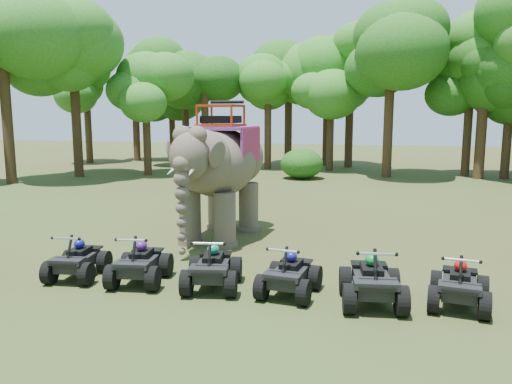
% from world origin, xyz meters
% --- Properties ---
extents(ground, '(110.00, 110.00, 0.00)m').
position_xyz_m(ground, '(0.00, 0.00, 0.00)').
color(ground, '#47381E').
rests_on(ground, ground).
extents(elephant, '(2.75, 5.43, 4.41)m').
position_xyz_m(elephant, '(-1.71, 3.44, 2.21)').
color(elephant, '#4E4238').
rests_on(elephant, ground).
extents(atv_0, '(1.31, 1.69, 1.16)m').
position_xyz_m(atv_0, '(-3.92, -1.36, 0.58)').
color(atv_0, black).
rests_on(atv_0, ground).
extents(atv_1, '(1.41, 1.79, 1.23)m').
position_xyz_m(atv_1, '(-2.25, -1.33, 0.61)').
color(atv_1, black).
rests_on(atv_1, ground).
extents(atv_2, '(1.50, 1.87, 1.25)m').
position_xyz_m(atv_2, '(-0.44, -1.30, 0.63)').
color(atv_2, black).
rests_on(atv_2, ground).
extents(atv_3, '(1.35, 1.73, 1.19)m').
position_xyz_m(atv_3, '(1.36, -1.29, 0.59)').
color(atv_3, black).
rests_on(atv_3, ground).
extents(atv_4, '(1.50, 1.92, 1.31)m').
position_xyz_m(atv_4, '(3.16, -1.46, 0.65)').
color(atv_4, black).
rests_on(atv_4, ground).
extents(atv_5, '(1.41, 1.78, 1.20)m').
position_xyz_m(atv_5, '(4.94, -1.19, 0.60)').
color(atv_5, black).
rests_on(atv_5, ground).
extents(tree_0, '(5.03, 5.03, 7.19)m').
position_xyz_m(tree_0, '(0.00, 24.09, 3.59)').
color(tree_0, '#195114').
rests_on(tree_0, ground).
extents(tree_1, '(6.84, 6.84, 9.77)m').
position_xyz_m(tree_1, '(3.91, 21.04, 4.88)').
color(tree_1, '#195114').
rests_on(tree_1, ground).
extents(tree_2, '(5.55, 5.55, 7.93)m').
position_xyz_m(tree_2, '(8.92, 22.80, 3.96)').
color(tree_2, '#195114').
rests_on(tree_2, ground).
extents(tree_26, '(6.76, 6.76, 9.65)m').
position_xyz_m(tree_26, '(-17.42, 12.86, 4.83)').
color(tree_26, '#195114').
rests_on(tree_26, ground).
extents(tree_27, '(6.64, 6.64, 9.48)m').
position_xyz_m(tree_27, '(-15.48, 16.71, 4.74)').
color(tree_27, '#195114').
rests_on(tree_27, ground).
extents(tree_28, '(4.90, 4.90, 7.00)m').
position_xyz_m(tree_28, '(-11.49, 18.51, 3.50)').
color(tree_28, '#195114').
rests_on(tree_28, ground).
extents(tree_29, '(5.48, 5.48, 7.83)m').
position_xyz_m(tree_29, '(-8.91, 22.75, 3.92)').
color(tree_29, '#195114').
rests_on(tree_29, ground).
extents(tree_30, '(4.98, 4.98, 7.12)m').
position_xyz_m(tree_30, '(-4.54, 24.08, 3.56)').
color(tree_30, '#195114').
rests_on(tree_30, ground).
extents(tree_31, '(6.24, 6.24, 8.92)m').
position_xyz_m(tree_31, '(-11.41, 25.30, 4.46)').
color(tree_31, '#195114').
rests_on(tree_31, ground).
extents(tree_32, '(7.65, 7.65, 10.93)m').
position_xyz_m(tree_32, '(9.49, 21.42, 5.47)').
color(tree_32, '#195114').
rests_on(tree_32, ground).
extents(tree_34, '(5.73, 5.73, 8.19)m').
position_xyz_m(tree_34, '(-19.75, 24.92, 4.09)').
color(tree_34, '#195114').
rests_on(tree_34, ground).
extents(tree_35, '(6.52, 6.52, 9.31)m').
position_xyz_m(tree_35, '(-16.83, 27.62, 4.66)').
color(tree_35, '#195114').
rests_on(tree_35, ground).
extents(tree_37, '(6.66, 6.66, 9.51)m').
position_xyz_m(tree_37, '(-3.58, 27.31, 4.75)').
color(tree_37, '#195114').
rests_on(tree_37, ground).
extents(tree_38, '(5.56, 5.56, 7.94)m').
position_xyz_m(tree_38, '(11.09, 21.89, 3.97)').
color(tree_38, '#195114').
rests_on(tree_38, ground).
extents(tree_40, '(6.70, 6.70, 9.57)m').
position_xyz_m(tree_40, '(1.20, 26.50, 4.79)').
color(tree_40, '#195114').
rests_on(tree_40, ground).
extents(tree_41, '(5.26, 5.26, 7.51)m').
position_xyz_m(tree_41, '(-14.34, 29.54, 3.76)').
color(tree_41, '#195114').
rests_on(tree_41, ground).
extents(tree_42, '(7.11, 7.11, 10.15)m').
position_xyz_m(tree_42, '(-0.56, 27.39, 5.08)').
color(tree_42, '#195114').
rests_on(tree_42, ground).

